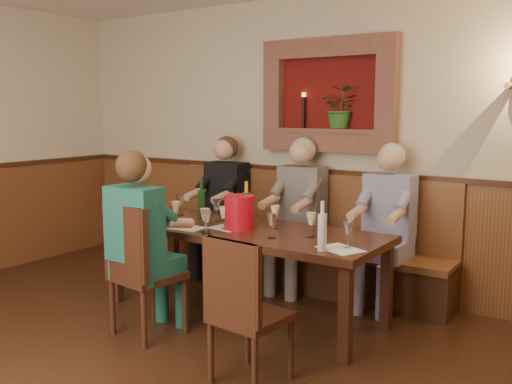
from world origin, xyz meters
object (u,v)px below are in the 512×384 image
(bench, at_px, (299,253))
(chair_near_right, at_px, (249,340))
(dining_table, at_px, (243,236))
(water_bottle, at_px, (322,231))
(spittoon_bucket, at_px, (239,212))
(person_bench_mid, at_px, (297,228))
(person_bench_right, at_px, (384,241))
(person_bench_left, at_px, (221,218))
(wine_bottle_green_a, at_px, (246,208))
(person_chair_front, at_px, (145,260))
(wine_bottle_green_b, at_px, (202,203))
(chair_near_left, at_px, (146,297))

(bench, bearing_deg, chair_near_right, -68.88)
(dining_table, bearing_deg, bench, 90.00)
(chair_near_right, bearing_deg, dining_table, 132.58)
(dining_table, relative_size, water_bottle, 6.85)
(chair_near_right, height_order, spittoon_bucket, spittoon_bucket)
(person_bench_mid, bearing_deg, person_bench_right, 0.05)
(chair_near_right, xyz_separation_m, person_bench_mid, (-0.70, 1.80, 0.33))
(person_bench_left, distance_m, water_bottle, 2.14)
(spittoon_bucket, bearing_deg, wine_bottle_green_a, 97.01)
(person_chair_front, bearing_deg, person_bench_left, 107.71)
(dining_table, distance_m, person_bench_mid, 0.84)
(person_bench_right, xyz_separation_m, wine_bottle_green_a, (-0.91, -0.78, 0.31))
(person_bench_left, relative_size, wine_bottle_green_b, 4.08)
(chair_near_left, xyz_separation_m, person_chair_front, (0.00, -0.01, 0.29))
(dining_table, distance_m, water_bottle, 0.99)
(chair_near_left, relative_size, wine_bottle_green_a, 2.73)
(person_chair_front, bearing_deg, wine_bottle_green_a, 66.81)
(person_bench_left, bearing_deg, spittoon_bucket, -45.66)
(person_bench_left, height_order, water_bottle, person_bench_left)
(chair_near_right, distance_m, person_bench_left, 2.43)
(dining_table, bearing_deg, chair_near_right, -52.61)
(wine_bottle_green_a, height_order, wine_bottle_green_b, wine_bottle_green_a)
(bench, height_order, person_bench_right, person_bench_right)
(water_bottle, bearing_deg, person_bench_mid, 126.96)
(wine_bottle_green_b, distance_m, water_bottle, 1.48)
(person_bench_mid, relative_size, wine_bottle_green_b, 4.12)
(chair_near_left, height_order, person_bench_mid, person_bench_mid)
(wine_bottle_green_b, bearing_deg, chair_near_left, -79.96)
(dining_table, distance_m, spittoon_bucket, 0.23)
(spittoon_bucket, bearing_deg, chair_near_left, -118.13)
(person_bench_right, bearing_deg, spittoon_bucket, -134.52)
(wine_bottle_green_a, xyz_separation_m, wine_bottle_green_b, (-0.51, 0.03, -0.01))
(person_bench_mid, bearing_deg, spittoon_bucket, -91.18)
(person_bench_right, height_order, water_bottle, person_bench_right)
(person_bench_left, relative_size, wine_bottle_green_a, 3.82)
(wine_bottle_green_b, bearing_deg, person_chair_front, -79.85)
(bench, distance_m, spittoon_bucket, 1.16)
(dining_table, bearing_deg, water_bottle, -19.67)
(bench, xyz_separation_m, person_bench_mid, (0.03, -0.11, 0.28))
(spittoon_bucket, bearing_deg, water_bottle, -15.88)
(chair_near_left, relative_size, person_chair_front, 0.72)
(dining_table, xyz_separation_m, wine_bottle_green_a, (0.00, 0.05, 0.23))
(chair_near_right, distance_m, person_bench_right, 1.84)
(chair_near_right, xyz_separation_m, person_bench_left, (-1.61, 1.80, 0.32))
(person_bench_left, bearing_deg, water_bottle, -33.14)
(person_bench_right, relative_size, wine_bottle_green_a, 3.79)
(person_bench_mid, relative_size, wine_bottle_green_a, 3.85)
(bench, relative_size, spittoon_bucket, 10.72)
(person_chair_front, bearing_deg, person_bench_mid, 76.41)
(bench, height_order, water_bottle, bench)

